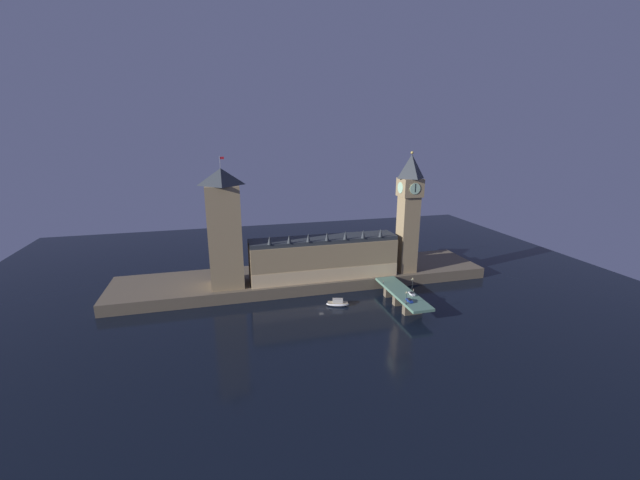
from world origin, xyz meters
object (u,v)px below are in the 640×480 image
(boat_upstream, at_px, (338,303))
(car_northbound_trail, at_px, (409,300))
(clock_tower, at_px, (409,210))
(pedestrian_far_rail, at_px, (383,282))
(pedestrian_near_rail, at_px, (406,302))
(street_lamp_mid, at_px, (412,283))
(street_lamp_near, at_px, (406,296))
(victoria_tower, at_px, (224,229))
(car_southbound_lead, at_px, (412,294))
(pedestrian_mid_walk, at_px, (413,291))

(boat_upstream, bearing_deg, car_northbound_trail, -31.92)
(clock_tower, height_order, pedestrian_far_rail, clock_tower)
(pedestrian_far_rail, bearing_deg, pedestrian_near_rail, -90.00)
(clock_tower, xyz_separation_m, street_lamp_mid, (-11.78, -31.60, -32.59))
(pedestrian_far_rail, relative_size, boat_upstream, 0.13)
(street_lamp_near, bearing_deg, boat_upstream, 142.54)
(clock_tower, relative_size, pedestrian_far_rail, 42.95)
(clock_tower, height_order, car_northbound_trail, clock_tower)
(pedestrian_near_rail, distance_m, pedestrian_far_rail, 27.38)
(victoria_tower, bearing_deg, car_southbound_lead, -23.87)
(pedestrian_near_rail, xyz_separation_m, boat_upstream, (-28.53, 20.75, -6.53))
(street_lamp_mid, distance_m, boat_upstream, 40.86)
(car_southbound_lead, distance_m, boat_upstream, 38.55)
(car_northbound_trail, xyz_separation_m, street_lamp_near, (-2.92, -2.21, 3.42))
(clock_tower, xyz_separation_m, pedestrian_far_rail, (-22.24, -18.14, -36.17))
(pedestrian_near_rail, relative_size, boat_upstream, 0.13)
(car_northbound_trail, bearing_deg, car_southbound_lead, 55.59)
(clock_tower, height_order, street_lamp_mid, clock_tower)
(car_northbound_trail, relative_size, car_southbound_lead, 1.08)
(car_northbound_trail, relative_size, boat_upstream, 0.37)
(pedestrian_mid_walk, relative_size, street_lamp_mid, 0.26)
(boat_upstream, bearing_deg, victoria_tower, 152.76)
(clock_tower, bearing_deg, car_northbound_trail, -114.10)
(pedestrian_mid_walk, distance_m, boat_upstream, 40.19)
(car_northbound_trail, bearing_deg, street_lamp_near, -142.81)
(victoria_tower, bearing_deg, street_lamp_mid, -20.50)
(pedestrian_near_rail, bearing_deg, victoria_tower, 149.57)
(street_lamp_mid, bearing_deg, victoria_tower, 159.50)
(car_northbound_trail, relative_size, street_lamp_near, 0.71)
(car_northbound_trail, distance_m, boat_upstream, 37.13)
(clock_tower, xyz_separation_m, street_lamp_near, (-22.64, -46.32, -32.90))
(car_northbound_trail, height_order, street_lamp_near, street_lamp_near)
(car_northbound_trail, distance_m, pedestrian_near_rail, 2.89)
(street_lamp_near, height_order, street_lamp_mid, street_lamp_mid)
(victoria_tower, distance_m, street_lamp_mid, 103.89)
(clock_tower, height_order, victoria_tower, clock_tower)
(street_lamp_near, bearing_deg, victoria_tower, 149.04)
(pedestrian_mid_walk, bearing_deg, car_southbound_lead, -130.64)
(street_lamp_near, relative_size, street_lamp_mid, 0.93)
(victoria_tower, distance_m, pedestrian_far_rail, 91.53)
(car_northbound_trail, distance_m, street_lamp_mid, 15.28)
(street_lamp_mid, relative_size, boat_upstream, 0.56)
(car_southbound_lead, xyz_separation_m, pedestrian_near_rail, (-7.55, -8.77, 0.10))
(car_northbound_trail, bearing_deg, clock_tower, 65.90)
(clock_tower, distance_m, car_southbound_lead, 53.71)
(boat_upstream, bearing_deg, street_lamp_mid, -9.93)
(victoria_tower, bearing_deg, pedestrian_far_rail, -14.55)
(street_lamp_mid, bearing_deg, boat_upstream, 170.07)
(pedestrian_near_rail, bearing_deg, car_southbound_lead, 49.26)
(clock_tower, xyz_separation_m, pedestrian_near_rail, (-22.24, -45.52, -36.20))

